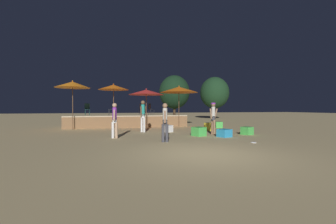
{
  "coord_description": "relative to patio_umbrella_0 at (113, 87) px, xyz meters",
  "views": [
    {
      "loc": [
        -2.93,
        -6.35,
        1.42
      ],
      "look_at": [
        0.0,
        4.16,
        1.23
      ],
      "focal_mm": 24.0,
      "sensor_mm": 36.0,
      "label": 1
    }
  ],
  "objects": [
    {
      "name": "person_0",
      "position": [
        1.58,
        -3.08,
        -1.83
      ],
      "size": [
        0.41,
        0.42,
        1.87
      ],
      "rotation": [
        0.0,
        0.0,
        5.51
      ],
      "color": "white",
      "rests_on": "ground"
    },
    {
      "name": "background_tree_1",
      "position": [
        6.96,
        8.03,
        0.35
      ],
      "size": [
        3.42,
        3.42,
        5.12
      ],
      "color": "#3D2B1C",
      "rests_on": "ground"
    },
    {
      "name": "bistro_chair_0",
      "position": [
        2.78,
        0.8,
        -1.46
      ],
      "size": [
        0.44,
        0.44,
        0.9
      ],
      "rotation": [
        0.0,
        0.0,
        1.92
      ],
      "color": "#2D3338",
      "rests_on": "wooden_deck"
    },
    {
      "name": "ground_plane",
      "position": [
        2.39,
        -9.85,
        -2.88
      ],
      "size": [
        120.0,
        120.0,
        0.0
      ],
      "primitive_type": "plane",
      "color": "tan"
    },
    {
      "name": "person_3",
      "position": [
        1.84,
        -7.19,
        -2.01
      ],
      "size": [
        0.28,
        0.5,
        1.63
      ],
      "rotation": [
        0.0,
        0.0,
        2.87
      ],
      "color": "#3F3F47",
      "rests_on": "ground"
    },
    {
      "name": "cube_seat_4",
      "position": [
        6.76,
        -5.78,
        -2.67
      ],
      "size": [
        0.64,
        0.64,
        0.42
      ],
      "rotation": [
        0.0,
        0.0,
        0.35
      ],
      "color": "#4CC651",
      "rests_on": "ground"
    },
    {
      "name": "patio_umbrella_0",
      "position": [
        0.0,
        0.0,
        0.0
      ],
      "size": [
        2.11,
        2.11,
        3.14
      ],
      "color": "brown",
      "rests_on": "ground"
    },
    {
      "name": "person_1",
      "position": [
        5.03,
        -5.28,
        -1.91
      ],
      "size": [
        0.53,
        0.29,
        1.72
      ],
      "rotation": [
        0.0,
        0.0,
        4.91
      ],
      "color": "#997051",
      "rests_on": "ground"
    },
    {
      "name": "cube_seat_0",
      "position": [
        5.79,
        -3.27,
        -2.63
      ],
      "size": [
        0.63,
        0.63,
        0.49
      ],
      "rotation": [
        0.0,
        0.0,
        0.32
      ],
      "color": "yellow",
      "rests_on": "ground"
    },
    {
      "name": "frisbee_disc",
      "position": [
        5.29,
        -8.33,
        -2.86
      ],
      "size": [
        0.22,
        0.22,
        0.03
      ],
      "color": "white",
      "rests_on": "ground"
    },
    {
      "name": "patio_umbrella_2",
      "position": [
        -2.65,
        -0.1,
        0.1
      ],
      "size": [
        2.27,
        2.27,
        3.27
      ],
      "color": "brown",
      "rests_on": "ground"
    },
    {
      "name": "bistro_chair_3",
      "position": [
        -1.89,
        1.89,
        -1.46
      ],
      "size": [
        0.41,
        0.42,
        0.9
      ],
      "rotation": [
        0.0,
        0.0,
        0.19
      ],
      "color": "#1E4C47",
      "rests_on": "wooden_deck"
    },
    {
      "name": "patio_umbrella_3",
      "position": [
        2.28,
        -0.25,
        -0.32
      ],
      "size": [
        2.55,
        2.55,
        2.83
      ],
      "color": "brown",
      "rests_on": "ground"
    },
    {
      "name": "person_2",
      "position": [
        -0.13,
        -5.33,
        -1.99
      ],
      "size": [
        0.29,
        0.48,
        1.66
      ],
      "rotation": [
        0.0,
        0.0,
        6.14
      ],
      "color": "white",
      "rests_on": "ground"
    },
    {
      "name": "cube_seat_2",
      "position": [
        7.3,
        -1.6,
        -2.66
      ],
      "size": [
        0.57,
        0.57,
        0.44
      ],
      "rotation": [
        0.0,
        0.0,
        -0.17
      ],
      "color": "#4CC651",
      "rests_on": "ground"
    },
    {
      "name": "wooden_deck",
      "position": [
        1.09,
        1.45,
        -2.48
      ],
      "size": [
        8.96,
        2.63,
        0.88
      ],
      "color": "olive",
      "rests_on": "ground"
    },
    {
      "name": "cube_seat_5",
      "position": [
        4.05,
        -5.61,
        -2.65
      ],
      "size": [
        0.72,
        0.72,
        0.45
      ],
      "rotation": [
        0.0,
        0.0,
        0.36
      ],
      "color": "#4CC651",
      "rests_on": "ground"
    },
    {
      "name": "bistro_chair_2",
      "position": [
        2.27,
        1.95,
        -1.46
      ],
      "size": [
        0.45,
        0.46,
        0.9
      ],
      "rotation": [
        0.0,
        0.0,
        5.84
      ],
      "color": "#47474C",
      "rests_on": "wooden_deck"
    },
    {
      "name": "patio_umbrella_1",
      "position": [
        4.86,
        0.06,
        -0.05
      ],
      "size": [
        2.87,
        2.87,
        3.13
      ],
      "color": "brown",
      "rests_on": "ground"
    },
    {
      "name": "background_tree_0",
      "position": [
        13.09,
        10.22,
        0.54
      ],
      "size": [
        3.69,
        3.69,
        5.45
      ],
      "color": "#3D2B1C",
      "rests_on": "ground"
    },
    {
      "name": "bistro_chair_1",
      "position": [
        -0.05,
        1.36,
        -1.46
      ],
      "size": [
        0.4,
        0.4,
        0.9
      ],
      "rotation": [
        0.0,
        0.0,
        4.79
      ],
      "color": "#2D3338",
      "rests_on": "wooden_deck"
    },
    {
      "name": "cube_seat_3",
      "position": [
        5.09,
        -6.33,
        -2.69
      ],
      "size": [
        0.69,
        0.69,
        0.39
      ],
      "rotation": [
        0.0,
        0.0,
        0.31
      ],
      "color": "#2D9EDB",
      "rests_on": "ground"
    },
    {
      "name": "cube_seat_1",
      "position": [
        3.01,
        -3.4,
        -2.68
      ],
      "size": [
        0.61,
        0.61,
        0.41
      ],
      "rotation": [
        0.0,
        0.0,
        0.38
      ],
      "color": "white",
      "rests_on": "ground"
    }
  ]
}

